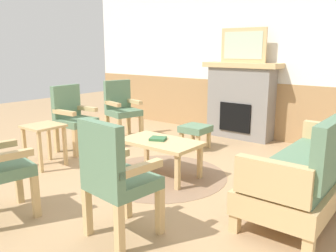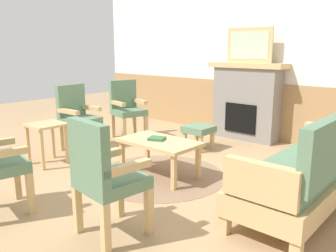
% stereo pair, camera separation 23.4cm
% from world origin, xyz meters
% --- Properties ---
extents(ground_plane, '(14.00, 14.00, 0.00)m').
position_xyz_m(ground_plane, '(0.00, 0.00, 0.00)').
color(ground_plane, tan).
extents(wall_back, '(7.20, 0.14, 2.70)m').
position_xyz_m(wall_back, '(0.00, 2.60, 1.31)').
color(wall_back, white).
rests_on(wall_back, ground_plane).
extents(fireplace, '(1.30, 0.44, 1.28)m').
position_xyz_m(fireplace, '(0.00, 2.35, 0.65)').
color(fireplace, gray).
rests_on(fireplace, ground_plane).
extents(framed_picture, '(0.80, 0.04, 0.56)m').
position_xyz_m(framed_picture, '(0.00, 2.35, 1.56)').
color(framed_picture, tan).
rests_on(framed_picture, fireplace).
extents(couch, '(0.70, 1.80, 0.98)m').
position_xyz_m(couch, '(1.79, 0.28, 0.40)').
color(couch, tan).
rests_on(couch, ground_plane).
extents(coffee_table, '(0.96, 0.56, 0.44)m').
position_xyz_m(coffee_table, '(0.11, 0.06, 0.39)').
color(coffee_table, tan).
rests_on(coffee_table, ground_plane).
extents(round_rug, '(1.60, 1.60, 0.01)m').
position_xyz_m(round_rug, '(0.11, 0.06, 0.00)').
color(round_rug, '#896B51').
rests_on(round_rug, ground_plane).
extents(book_on_table, '(0.24, 0.23, 0.03)m').
position_xyz_m(book_on_table, '(0.07, 0.07, 0.46)').
color(book_on_table, '#33663D').
rests_on(book_on_table, coffee_table).
extents(footstool, '(0.40, 0.40, 0.36)m').
position_xyz_m(footstool, '(-0.22, 1.31, 0.28)').
color(footstool, tan).
rests_on(footstool, ground_plane).
extents(armchair_near_fireplace, '(0.58, 0.58, 0.98)m').
position_xyz_m(armchair_near_fireplace, '(-1.59, 1.08, 0.54)').
color(armchair_near_fireplace, tan).
rests_on(armchair_near_fireplace, ground_plane).
extents(armchair_by_window_left, '(0.51, 0.51, 0.98)m').
position_xyz_m(armchair_by_window_left, '(-1.60, 0.09, 0.54)').
color(armchair_by_window_left, tan).
rests_on(armchair_by_window_left, ground_plane).
extents(armchair_front_center, '(0.53, 0.53, 0.98)m').
position_xyz_m(armchair_front_center, '(0.73, -1.25, 0.54)').
color(armchair_front_center, tan).
rests_on(armchair_front_center, ground_plane).
extents(side_table, '(0.44, 0.44, 0.55)m').
position_xyz_m(side_table, '(-1.30, -0.59, 0.43)').
color(side_table, tan).
rests_on(side_table, ground_plane).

